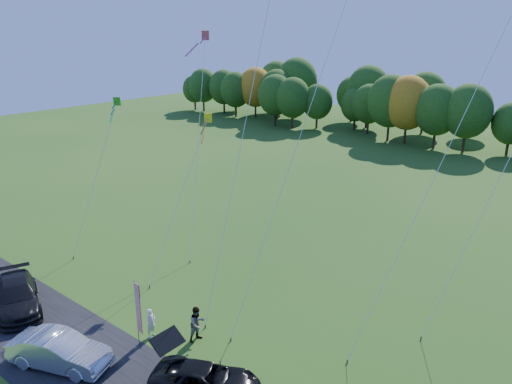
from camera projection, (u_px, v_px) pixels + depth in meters
The scene contains 15 objects.
ground at pixel (183, 348), 25.83m from camera, with size 160.00×160.00×0.00m, color #224D14.
tree_line at pixel (489, 153), 66.23m from camera, with size 116.00×12.00×10.00m, color #1E4711, non-canonical shape.
black_suv at pixel (206, 381), 22.37m from camera, with size 2.31×5.01×1.39m, color black.
silver_sedan at pixel (59, 351), 24.25m from camera, with size 1.78×5.09×1.68m, color silver.
dark_truck_a at pixel (17, 296), 29.24m from camera, with size 2.32×5.70×1.65m, color black.
person_tailgate_a at pixel (151, 323), 26.59m from camera, with size 0.60×0.39×1.64m, color silver.
person_tailgate_b at pixel (197, 324), 26.23m from camera, with size 0.95×0.74×1.95m, color gray.
feather_flag at pixel (138, 307), 25.33m from camera, with size 0.49×0.14×3.75m.
kite_delta_blue at pixel (252, 84), 27.70m from camera, with size 2.86×10.65×25.46m.
kite_parafoil_orange at pixel (496, 48), 22.89m from camera, with size 8.13×13.56×30.20m.
kite_delta_red at pixel (310, 107), 25.03m from camera, with size 4.39×9.89×24.67m.
kite_diamond_yellow at pixel (180, 197), 33.37m from camera, with size 2.17×7.90×10.47m.
kite_diamond_green at pixel (99, 160), 35.85m from camera, with size 1.09×5.46×11.38m.
kite_diamond_white at pixel (494, 190), 25.20m from camera, with size 4.24×6.72×16.57m.
kite_diamond_pink at pixel (198, 145), 35.81m from camera, with size 3.91×6.15×15.95m.
Camera 1 is at (16.88, -14.60, 15.78)m, focal length 35.00 mm.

